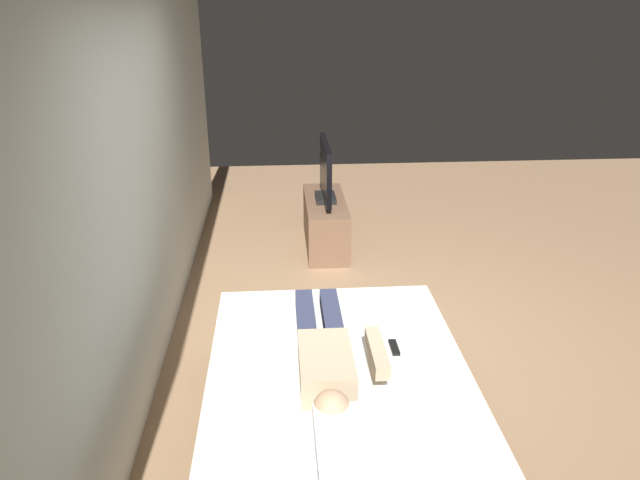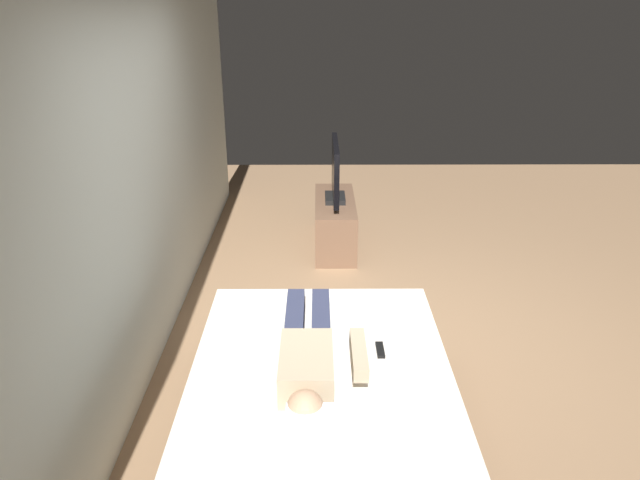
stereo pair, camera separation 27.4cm
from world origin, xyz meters
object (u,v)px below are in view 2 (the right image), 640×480
at_px(person, 310,354).
at_px(remote, 380,350).
at_px(tv_stand, 335,223).
at_px(pillow, 322,449).
at_px(bed, 321,410).
at_px(tv, 335,173).

height_order(person, remote, person).
bearing_deg(tv_stand, pillow, 177.46).
bearing_deg(bed, remote, -62.13).
relative_size(person, remote, 8.40).
height_order(bed, tv, tv).
bearing_deg(remote, bed, 117.87).
relative_size(bed, pillow, 4.11).
bearing_deg(tv, pillow, 177.46).
height_order(person, tv_stand, person).
xyz_separation_m(bed, person, (0.03, 0.06, 0.36)).
distance_m(bed, pillow, 0.75).
distance_m(bed, tv_stand, 2.93).
bearing_deg(tv, bed, 176.89).
distance_m(person, tv_stand, 2.93).
xyz_separation_m(tv_stand, tv, (0.00, -0.00, 0.53)).
relative_size(person, tv_stand, 1.15).
distance_m(remote, tv_stand, 2.77).
height_order(pillow, remote, pillow).
bearing_deg(bed, person, 65.84).
height_order(bed, remote, remote).
bearing_deg(tv, remote, -176.22).
height_order(bed, tv_stand, bed).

